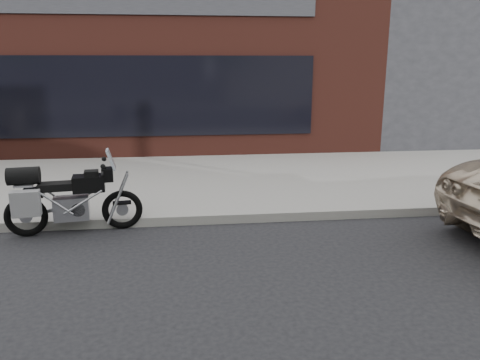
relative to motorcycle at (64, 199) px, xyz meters
name	(u,v)px	position (x,y,z in m)	size (l,w,h in m)	color
near_sidewalk	(200,176)	(2.13, 3.14, -0.47)	(44.00, 6.00, 0.15)	gray
storefront	(135,71)	(0.13, 10.12, 1.70)	(14.00, 10.07, 4.50)	#4C2018
neighbour_building	(460,49)	(12.13, 10.14, 2.45)	(10.00, 10.00, 6.00)	#29292E
motorcycle	(64,199)	(0.00, 0.00, 0.00)	(2.01, 0.82, 1.28)	black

